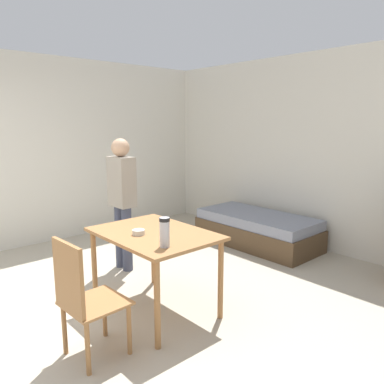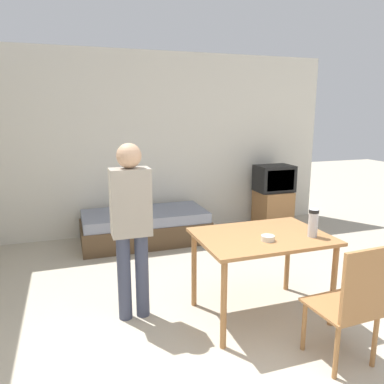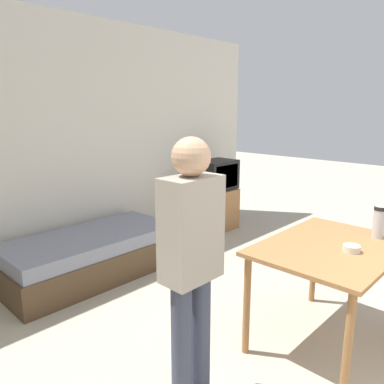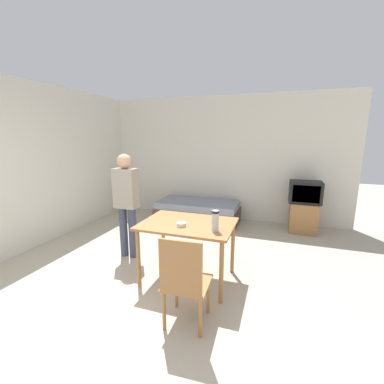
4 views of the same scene
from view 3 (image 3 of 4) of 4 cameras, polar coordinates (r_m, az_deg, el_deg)
name	(u,v)px [view 3 (image 3 of 4)]	position (r m, az deg, el deg)	size (l,w,h in m)	color
wall_back	(77,142)	(4.39, -17.14, 7.26)	(5.78, 0.06, 2.70)	silver
daybed	(91,255)	(4.09, -15.13, -9.27)	(1.77, 0.84, 0.45)	#4C3823
tv	(216,195)	(5.42, 3.63, -0.45)	(0.58, 0.51, 1.00)	#9E6B3D
dining_table	(331,258)	(2.90, 20.36, -9.35)	(1.14, 0.83, 0.77)	#9E6B3D
person_standing	(191,257)	(2.11, -0.13, -9.83)	(0.34, 0.21, 1.58)	#3D4256
thermos_flask	(379,220)	(3.12, 26.61, -3.90)	(0.09, 0.09, 0.24)	#B7B7BC
mate_bowl	(352,249)	(2.78, 23.14, -7.93)	(0.11, 0.11, 0.05)	beige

